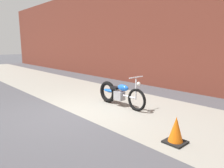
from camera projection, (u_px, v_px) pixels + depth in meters
ground_plane at (73, 113)px, 6.05m from camera, size 80.00×80.00×0.00m
sidewalk_slab at (117, 102)px, 7.21m from camera, size 36.00×3.50×0.01m
brick_building_wall at (176, 28)px, 9.00m from camera, size 36.00×0.50×5.26m
motorcycle_blue at (118, 93)px, 6.78m from camera, size 2.01×0.58×1.03m
traffic_cone at (176, 131)px, 4.19m from camera, size 0.40×0.40×0.55m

